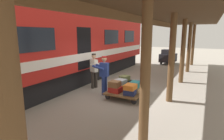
{
  "coord_description": "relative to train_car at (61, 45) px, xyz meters",
  "views": [
    {
      "loc": [
        -3.3,
        7.25,
        2.65
      ],
      "look_at": [
        0.24,
        0.55,
        1.15
      ],
      "focal_mm": 29.51,
      "sensor_mm": 36.0,
      "label": 1
    }
  ],
  "objects": [
    {
      "name": "suitcase_red_plastic",
      "position": [
        -3.56,
        0.75,
        -1.66
      ],
      "size": [
        0.51,
        0.5,
        0.22
      ],
      "primitive_type": "cube",
      "rotation": [
        0.0,
        0.0,
        -0.06
      ],
      "color": "#AD231E",
      "rests_on": "luggage_cart"
    },
    {
      "name": "suitcase_yellow_case",
      "position": [
        -3.56,
        0.25,
        -1.67
      ],
      "size": [
        0.42,
        0.58,
        0.21
      ],
      "primitive_type": "cube",
      "rotation": [
        0.0,
        0.0,
        0.05
      ],
      "color": "gold",
      "rests_on": "luggage_cart"
    },
    {
      "name": "porter_by_door",
      "position": [
        -1.95,
        -0.13,
        -1.14
      ],
      "size": [
        0.73,
        0.56,
        1.7
      ],
      "color": "#332D28",
      "rests_on": "ground_plane"
    },
    {
      "name": "porter_in_overalls",
      "position": [
        -2.85,
        0.49,
        -1.14
      ],
      "size": [
        0.7,
        0.48,
        1.7
      ],
      "color": "navy",
      "rests_on": "ground_plane"
    },
    {
      "name": "train_car",
      "position": [
        0.0,
        0.0,
        0.0
      ],
      "size": [
        3.03,
        16.0,
        4.0
      ],
      "color": "#B21E19",
      "rests_on": "ground_plane"
    },
    {
      "name": "baggage_tug",
      "position": [
        -3.66,
        -9.35,
        -1.43
      ],
      "size": [
        1.31,
        1.83,
        1.3
      ],
      "color": "black",
      "rests_on": "ground_plane"
    },
    {
      "name": "suitcase_olive_duffel",
      "position": [
        -3.53,
        -0.23,
        -1.41
      ],
      "size": [
        0.43,
        0.52,
        0.23
      ],
      "primitive_type": "cube",
      "rotation": [
        0.0,
        0.0,
        -0.23
      ],
      "color": "brown",
      "rests_on": "suitcase_black_hardshell"
    },
    {
      "name": "suitcase_black_hardshell",
      "position": [
        -3.56,
        -0.25,
        -1.65
      ],
      "size": [
        0.47,
        0.63,
        0.25
      ],
      "primitive_type": "cube",
      "rotation": [
        0.0,
        0.0,
        -0.11
      ],
      "color": "black",
      "rests_on": "luggage_cart"
    },
    {
      "name": "ground_plane",
      "position": [
        -3.53,
        0.0,
        -2.06
      ],
      "size": [
        60.0,
        60.0,
        0.0
      ],
      "primitive_type": "plane",
      "color": "gray"
    },
    {
      "name": "suitcase_tan_vintage",
      "position": [
        -4.21,
        0.25,
        -1.69
      ],
      "size": [
        0.52,
        0.64,
        0.16
      ],
      "primitive_type": "cube",
      "rotation": [
        0.0,
        0.0,
        0.06
      ],
      "color": "tan",
      "rests_on": "luggage_cart"
    },
    {
      "name": "luggage_cart",
      "position": [
        -3.88,
        0.25,
        -1.81
      ],
      "size": [
        1.44,
        1.82,
        0.29
      ],
      "color": "brown",
      "rests_on": "ground_plane"
    },
    {
      "name": "platform_canopy",
      "position": [
        -5.52,
        0.0,
        1.21
      ],
      "size": [
        3.2,
        20.36,
        3.56
      ],
      "color": "brown",
      "rests_on": "ground_plane"
    },
    {
      "name": "suitcase_gray_aluminum",
      "position": [
        -3.54,
        0.22,
        -1.46
      ],
      "size": [
        0.48,
        0.49,
        0.21
      ],
      "primitive_type": "cube",
      "rotation": [
        0.0,
        0.0,
        -0.14
      ],
      "color": "#9EA0A5",
      "rests_on": "suitcase_yellow_case"
    },
    {
      "name": "suitcase_slate_roller",
      "position": [
        -4.21,
        -0.25,
        -1.63
      ],
      "size": [
        0.55,
        0.6,
        0.29
      ],
      "primitive_type": "cube",
      "rotation": [
        0.0,
        0.0,
        0.12
      ],
      "color": "#4C515B",
      "rests_on": "luggage_cart"
    },
    {
      "name": "suitcase_navy_fabric",
      "position": [
        -4.21,
        0.75,
        -1.67
      ],
      "size": [
        0.49,
        0.57,
        0.21
      ],
      "primitive_type": "cube",
      "rotation": [
        0.0,
        0.0,
        0.11
      ],
      "color": "navy",
      "rests_on": "luggage_cart"
    },
    {
      "name": "suitcase_brown_leather",
      "position": [
        -3.53,
        0.78,
        -1.43
      ],
      "size": [
        0.42,
        0.42,
        0.24
      ],
      "primitive_type": "cube",
      "rotation": [
        0.0,
        0.0,
        0.03
      ],
      "color": "brown",
      "rests_on": "suitcase_red_plastic"
    },
    {
      "name": "suitcase_orange_carryall",
      "position": [
        -4.22,
        0.78,
        -1.46
      ],
      "size": [
        0.42,
        0.5,
        0.2
      ],
      "primitive_type": "cube",
      "rotation": [
        0.0,
        0.0,
        -0.02
      ],
      "color": "#CC6B23",
      "rests_on": "suitcase_navy_fabric"
    },
    {
      "name": "suitcase_teal_softside",
      "position": [
        -4.2,
        0.21,
        -1.5
      ],
      "size": [
        0.42,
        0.55,
        0.22
      ],
      "primitive_type": "cube",
      "rotation": [
        0.0,
        0.0,
        0.04
      ],
      "color": "#1E666B",
      "rests_on": "suitcase_tan_vintage"
    }
  ]
}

